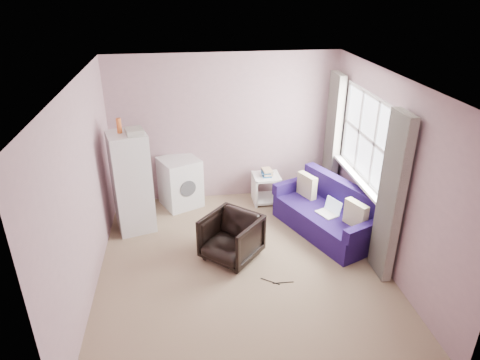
# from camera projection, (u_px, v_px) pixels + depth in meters

# --- Properties ---
(room) EXTENTS (3.84, 4.24, 2.54)m
(room) POSITION_uv_depth(u_px,v_px,m) (244.00, 182.00, 5.29)
(room) COLOR #967D62
(room) RESTS_ON ground
(armchair) EXTENTS (0.94, 0.94, 0.71)m
(armchair) POSITION_uv_depth(u_px,v_px,m) (231.00, 236.00, 5.84)
(armchair) COLOR black
(armchair) RESTS_ON ground
(fridge) EXTENTS (0.66, 0.66, 1.77)m
(fridge) POSITION_uv_depth(u_px,v_px,m) (132.00, 182.00, 6.37)
(fridge) COLOR silver
(fridge) RESTS_ON ground
(washing_machine) EXTENTS (0.79, 0.79, 0.84)m
(washing_machine) POSITION_uv_depth(u_px,v_px,m) (180.00, 181.00, 7.20)
(washing_machine) COLOR silver
(washing_machine) RESTS_ON ground
(side_table) EXTENTS (0.45, 0.45, 0.61)m
(side_table) POSITION_uv_depth(u_px,v_px,m) (266.00, 186.00, 7.36)
(side_table) COLOR white
(side_table) RESTS_ON ground
(sofa) EXTENTS (1.41, 1.90, 0.77)m
(sofa) POSITION_uv_depth(u_px,v_px,m) (329.00, 214.00, 6.50)
(sofa) COLOR navy
(sofa) RESTS_ON ground
(window_dressing) EXTENTS (0.17, 2.62, 2.18)m
(window_dressing) POSITION_uv_depth(u_px,v_px,m) (357.00, 163.00, 6.19)
(window_dressing) COLOR white
(window_dressing) RESTS_ON ground
(floor_cables) EXTENTS (0.41, 0.17, 0.01)m
(floor_cables) POSITION_uv_depth(u_px,v_px,m) (277.00, 282.00, 5.49)
(floor_cables) COLOR black
(floor_cables) RESTS_ON ground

